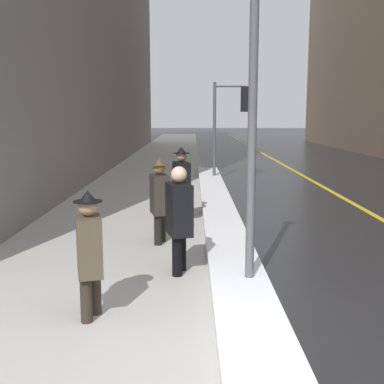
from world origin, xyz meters
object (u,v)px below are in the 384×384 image
pedestrian_in_fedora (88,250)px  pedestrian_nearside (178,215)px  lamp_post (252,97)px  pedestrian_in_glasses (181,181)px  pedestrian_trailing (159,197)px  traffic_light_near (233,110)px

pedestrian_in_fedora → pedestrian_nearside: (1.01, 1.63, 0.07)m
lamp_post → pedestrian_in_glasses: (-1.03, 4.26, -1.70)m
lamp_post → pedestrian_in_fedora: lamp_post is taller
pedestrian_nearside → pedestrian_trailing: 1.77m
pedestrian_trailing → pedestrian_in_glasses: bearing=153.9°
pedestrian_nearside → pedestrian_in_glasses: bearing=165.8°
traffic_light_near → pedestrian_nearside: traffic_light_near is taller
pedestrian_in_fedora → pedestrian_in_glasses: pedestrian_in_glasses is taller
lamp_post → pedestrian_nearside: bearing=145.4°
traffic_light_near → pedestrian_in_fedora: traffic_light_near is taller
traffic_light_near → pedestrian_nearside: (-1.70, -10.50, -1.64)m
traffic_light_near → pedestrian_trailing: size_ratio=2.18×
lamp_post → pedestrian_trailing: lamp_post is taller
pedestrian_in_fedora → pedestrian_in_glasses: 5.30m
traffic_light_near → pedestrian_nearside: bearing=-101.3°
pedestrian_in_fedora → pedestrian_trailing: pedestrian_trailing is taller
traffic_light_near → lamp_post: bearing=-95.7°
pedestrian_nearside → traffic_light_near: bearing=155.9°
lamp_post → pedestrian_in_fedora: size_ratio=2.79×
pedestrian_in_fedora → pedestrian_trailing: bearing=155.0°
pedestrian_trailing → pedestrian_in_glasses: size_ratio=0.96×
traffic_light_near → pedestrian_in_glasses: bearing=-106.2°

